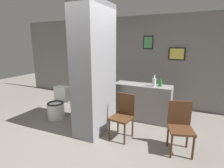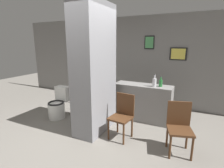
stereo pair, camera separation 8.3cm
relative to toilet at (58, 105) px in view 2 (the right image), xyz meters
name	(u,v)px [view 2 (the right image)]	position (x,y,z in m)	size (l,w,h in m)	color
ground_plane	(76,138)	(1.04, -0.65, -0.31)	(14.00, 14.00, 0.00)	slate
wall_back	(127,60)	(1.04, 1.98, 0.99)	(8.00, 0.09, 2.60)	gray
pillar_center	(94,70)	(1.19, -0.14, 0.99)	(0.52, 1.02, 2.60)	gray
counter_shelf	(142,102)	(1.94, 0.80, 0.13)	(1.36, 0.44, 0.87)	gray
toilet	(58,105)	(0.00, 0.00, 0.00)	(0.41, 0.57, 0.75)	white
chair_near_pillar	(122,114)	(1.83, -0.17, 0.17)	(0.43, 0.43, 0.87)	#4C2D19
chair_by_doorway	(179,126)	(2.88, -0.18, 0.17)	(0.49, 0.49, 0.87)	#4C2D19
bicycle	(100,96)	(0.63, 0.98, 0.04)	(1.63, 0.42, 0.73)	black
bottle_tall	(154,82)	(2.21, 0.74, 0.67)	(0.09, 0.09, 0.30)	silver
bottle_short	(161,83)	(2.34, 0.81, 0.65)	(0.08, 0.08, 0.24)	#267233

